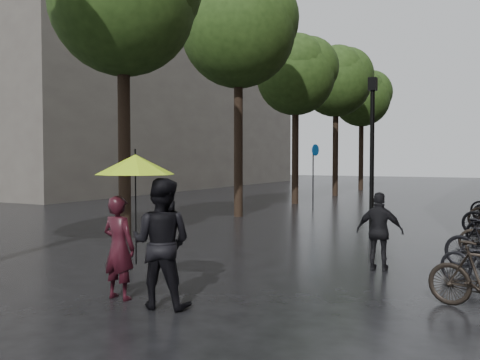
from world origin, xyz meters
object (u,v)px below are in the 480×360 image
Objects in this scene: person_burgundy at (119,247)px; pedestrian_walking at (380,231)px; lamp_post at (372,139)px; person_black at (161,243)px.

pedestrian_walking is at bearing -126.92° from person_burgundy.
lamp_post is (1.77, 8.48, 1.88)m from person_burgundy.
person_burgundy is 0.36× the size of lamp_post.
lamp_post reaches higher than person_black.
person_black is 1.24× the size of pedestrian_walking.
lamp_post reaches higher than person_burgundy.
lamp_post is at bearing -100.15° from person_burgundy.
lamp_post is at bearing -78.62° from pedestrian_walking.
person_burgundy is 0.83m from person_black.
person_burgundy is 4.86m from pedestrian_walking.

